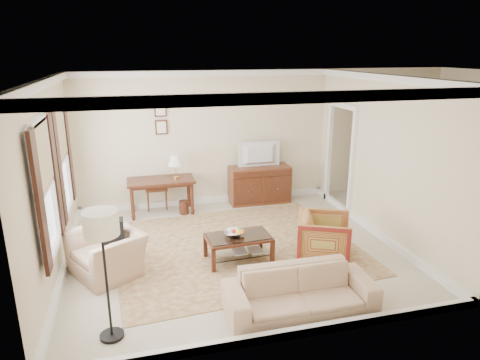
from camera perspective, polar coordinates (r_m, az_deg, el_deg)
name	(u,v)px	position (r m, az deg, el deg)	size (l,w,h in m)	color
room_shell	(232,105)	(6.73, -1.02, 9.97)	(5.51, 5.01, 2.91)	beige
annex_bedroom	(419,190)	(10.19, 22.73, -1.25)	(3.00, 2.70, 2.90)	beige
window_front	(45,188)	(6.16, -24.52, -1.03)	(0.12, 1.56, 1.80)	#CCB284
window_rear	(62,160)	(7.68, -22.67, 2.53)	(0.12, 1.56, 1.80)	#CCB284
doorway	(340,159)	(9.34, 13.18, 2.76)	(0.10, 1.12, 2.25)	white
rug	(236,247)	(7.53, -0.59, -8.90)	(4.04, 3.46, 0.01)	brown
writing_desk	(161,184)	(8.98, -10.49, -0.59)	(1.36, 0.68, 0.74)	#4D2316
desk_chair	(156,185)	(9.34, -11.15, -0.62)	(0.45, 0.45, 1.05)	brown
desk_lamp	(176,167)	(8.90, -8.57, 1.78)	(0.32, 0.32, 0.50)	silver
framed_prints	(161,118)	(9.09, -10.51, 8.11)	(0.25, 0.04, 0.68)	#4D2316
sideboard	(260,184)	(9.56, 2.62, -0.59)	(1.34, 0.52, 0.83)	brown
tv	(260,147)	(9.32, 2.72, 4.45)	(0.90, 0.52, 0.12)	black
coffee_table	(238,241)	(6.96, -0.23, -8.18)	(1.06, 0.66, 0.44)	#4D2316
fruit_bowl	(233,232)	(6.90, -0.88, -7.01)	(0.42, 0.42, 0.10)	silver
book_a	(233,252)	(6.99, -0.95, -9.54)	(0.28, 0.04, 0.38)	brown
book_b	(249,251)	(7.03, 1.27, -9.41)	(0.28, 0.03, 0.38)	brown
striped_armchair	(324,235)	(7.10, 11.15, -7.26)	(0.81, 0.76, 0.83)	maroon
club_armchair	(106,246)	(6.84, -17.38, -8.39)	(1.04, 0.67, 0.91)	tan
backpack	(113,229)	(6.76, -16.61, -6.33)	(0.32, 0.22, 0.40)	black
sofa	(300,285)	(5.73, 8.06, -13.69)	(1.95, 0.57, 0.76)	tan
floor_lamp	(102,233)	(5.00, -17.97, -6.76)	(0.40, 0.40, 1.61)	black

